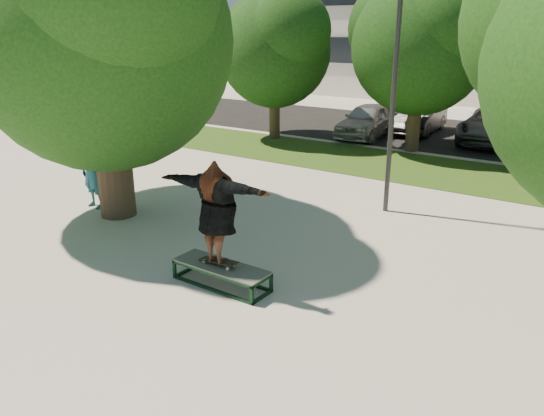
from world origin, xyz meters
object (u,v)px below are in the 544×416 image
Objects in this scene: tree_left at (101,23)px; lamppost at (395,81)px; grind_box at (221,275)px; car_grey at (496,125)px; car_dark at (421,118)px; bystander at (92,170)px; car_silver_a at (368,120)px.

tree_left reaches higher than lamppost.
grind_box is 0.35× the size of car_grey.
car_dark is at bearing 98.08° from grind_box.
bystander is at bearing -118.60° from car_grey.
tree_left is 1.39× the size of car_grey.
bystander reaches higher than grind_box.
grind_box is 15.80m from car_grey.
car_silver_a is (1.65, 12.43, -0.27)m from bystander.
car_dark is at bearing 78.93° from bystander.
grind_box is at bearing -98.00° from car_grey.
lamppost reaches higher than car_grey.
grind_box is 0.93× the size of bystander.
lamppost is 1.20× the size of car_grey.
car_silver_a is at bearing -129.42° from car_dark.
bystander is 15.60m from car_grey.
car_dark is (1.49, 2.12, -0.04)m from car_silver_a.
grind_box is at bearing -78.26° from car_silver_a.
car_dark is (-3.01, 10.62, -2.50)m from lamppost.
bystander reaches higher than car_grey.
tree_left reaches higher than car_grey.
car_dark reaches higher than grind_box.
lamppost is 3.39× the size of grind_box.
car_dark is (-2.28, 16.06, 0.46)m from grind_box.
bystander is (-0.86, -0.03, -3.45)m from tree_left.
tree_left reaches higher than grind_box.
tree_left is at bearing -103.34° from car_dark.
car_silver_a is at bearing 105.11° from grind_box.
tree_left is 1.80× the size of car_dark.
car_grey reaches higher than car_dark.
car_grey is (0.15, 10.33, -2.44)m from lamppost.
car_silver_a is (-4.50, 8.50, -2.46)m from lamppost.
lamppost is 7.62m from bystander.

